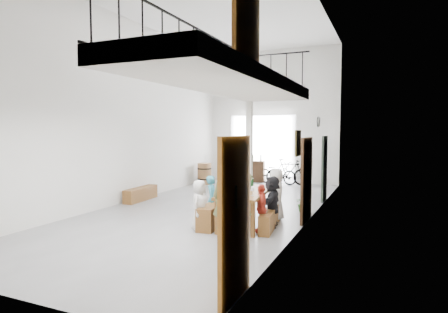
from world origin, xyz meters
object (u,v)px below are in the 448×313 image
at_px(oak_barrel, 204,174).
at_px(host_standing, 233,196).
at_px(tasting_table, 246,194).
at_px(bench_inner, 220,211).
at_px(side_bench, 141,194).
at_px(bicycle_near, 277,173).
at_px(serving_counter, 245,171).

distance_m(oak_barrel, host_standing, 8.41).
relative_size(tasting_table, bench_inner, 1.04).
xyz_separation_m(bench_inner, oak_barrel, (-3.13, 5.46, 0.17)).
distance_m(bench_inner, side_bench, 3.64).
xyz_separation_m(tasting_table, oak_barrel, (-3.81, 5.49, -0.28)).
distance_m(side_bench, bicycle_near, 5.95).
bearing_deg(host_standing, serving_counter, 89.23).
relative_size(tasting_table, oak_barrel, 2.73).
bearing_deg(bicycle_near, serving_counter, 97.61).
relative_size(oak_barrel, bicycle_near, 0.48).
bearing_deg(host_standing, side_bench, 123.73).
distance_m(side_bench, oak_barrel, 4.01).
height_order(oak_barrel, serving_counter, serving_counter).
xyz_separation_m(host_standing, bicycle_near, (-1.50, 8.46, -0.53)).
height_order(tasting_table, oak_barrel, oak_barrel).
bearing_deg(bench_inner, serving_counter, 100.16).
relative_size(tasting_table, bicycle_near, 1.31).
bearing_deg(serving_counter, tasting_table, -77.80).
distance_m(tasting_table, bench_inner, 0.82).
xyz_separation_m(tasting_table, bicycle_near, (-1.12, 6.68, -0.25)).
height_order(tasting_table, bench_inner, tasting_table).
height_order(tasting_table, bicycle_near, bicycle_near).
relative_size(side_bench, bicycle_near, 0.83).
height_order(side_bench, host_standing, host_standing).
bearing_deg(side_bench, serving_counter, 75.05).
xyz_separation_m(oak_barrel, host_standing, (4.19, -7.27, 0.57)).
relative_size(tasting_table, side_bench, 1.58).
xyz_separation_m(bench_inner, host_standing, (1.07, -1.81, 0.74)).
bearing_deg(oak_barrel, tasting_table, -55.26).
distance_m(tasting_table, serving_counter, 7.37).
bearing_deg(host_standing, bench_inner, 100.81).
height_order(serving_counter, host_standing, host_standing).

